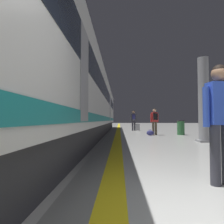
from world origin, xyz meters
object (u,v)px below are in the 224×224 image
object	(u,v)px
passenger_mid	(134,119)
suitcase_mid	(137,127)
passenger_near	(155,119)
duffel_bag_near	(150,133)
waste_bin	(181,128)
traveller_foreground	(220,115)
platform_pillar	(204,101)
high_speed_train	(74,88)

from	to	relation	value
passenger_mid	suitcase_mid	distance (m)	0.78
suitcase_mid	passenger_mid	bearing A→B (deg)	165.03
passenger_near	passenger_mid	world-z (taller)	passenger_mid
passenger_near	duffel_bag_near	size ratio (longest dim) A/B	3.76
passenger_mid	waste_bin	size ratio (longest dim) A/B	1.92
traveller_foreground	passenger_mid	size ratio (longest dim) A/B	0.99
passenger_near	platform_pillar	world-z (taller)	platform_pillar
suitcase_mid	waste_bin	xyz separation A→B (m)	(2.27, -4.67, 0.13)
suitcase_mid	waste_bin	world-z (taller)	waste_bin
suitcase_mid	platform_pillar	size ratio (longest dim) A/B	0.17
high_speed_train	duffel_bag_near	size ratio (longest dim) A/B	77.64
passenger_near	platform_pillar	size ratio (longest dim) A/B	0.46
passenger_near	traveller_foreground	bearing A→B (deg)	-94.39
passenger_near	suitcase_mid	world-z (taller)	passenger_near
waste_bin	high_speed_train	bearing A→B (deg)	-153.44
duffel_bag_near	passenger_mid	bearing A→B (deg)	96.74
suitcase_mid	platform_pillar	bearing A→B (deg)	-76.80
traveller_foreground	platform_pillar	xyz separation A→B (m)	(2.13, 5.58, 0.72)
platform_pillar	waste_bin	xyz separation A→B (m)	(0.24, 3.97, -1.27)
high_speed_train	waste_bin	size ratio (longest dim) A/B	37.54
traveller_foreground	platform_pillar	size ratio (longest dim) A/B	0.48
high_speed_train	duffel_bag_near	distance (m)	5.35
high_speed_train	passenger_mid	bearing A→B (deg)	66.08
passenger_near	duffel_bag_near	bearing A→B (deg)	-138.83
waste_bin	suitcase_mid	bearing A→B (deg)	115.93
high_speed_train	suitcase_mid	size ratio (longest dim) A/B	56.19
platform_pillar	suitcase_mid	bearing A→B (deg)	103.20
high_speed_train	passenger_mid	distance (m)	8.63
passenger_near	waste_bin	distance (m)	1.74
suitcase_mid	waste_bin	distance (m)	5.20
high_speed_train	waste_bin	world-z (taller)	high_speed_train
platform_pillar	waste_bin	bearing A→B (deg)	86.48
platform_pillar	waste_bin	distance (m)	4.17
high_speed_train	platform_pillar	xyz separation A→B (m)	(5.80, -0.95, -0.78)
passenger_near	waste_bin	world-z (taller)	passenger_near
duffel_bag_near	platform_pillar	bearing A→B (deg)	-63.75
high_speed_train	suitcase_mid	world-z (taller)	high_speed_train
passenger_mid	waste_bin	distance (m)	5.45
high_speed_train	passenger_mid	xyz separation A→B (m)	(3.45, 7.78, -1.47)
traveller_foreground	waste_bin	distance (m)	9.86
traveller_foreground	passenger_near	world-z (taller)	traveller_foreground
passenger_near	passenger_mid	xyz separation A→B (m)	(-0.94, 4.94, 0.05)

